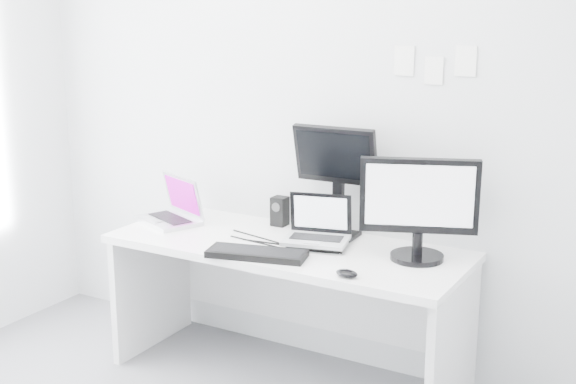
# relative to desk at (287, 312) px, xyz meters

# --- Properties ---
(back_wall) EXTENTS (3.60, 0.00, 3.60)m
(back_wall) POSITION_rel_desk_xyz_m (0.00, 0.35, 0.99)
(back_wall) COLOR silver
(back_wall) RESTS_ON ground
(desk) EXTENTS (1.80, 0.70, 0.73)m
(desk) POSITION_rel_desk_xyz_m (0.00, 0.00, 0.00)
(desk) COLOR white
(desk) RESTS_ON ground
(macbook) EXTENTS (0.42, 0.38, 0.26)m
(macbook) POSITION_rel_desk_xyz_m (-0.75, 0.01, 0.50)
(macbook) COLOR silver
(macbook) RESTS_ON desk
(speaker) EXTENTS (0.09, 0.09, 0.16)m
(speaker) POSITION_rel_desk_xyz_m (-0.19, 0.26, 0.44)
(speaker) COLOR black
(speaker) RESTS_ON desk
(dell_laptop) EXTENTS (0.36, 0.31, 0.26)m
(dell_laptop) POSITION_rel_desk_xyz_m (0.15, 0.03, 0.49)
(dell_laptop) COLOR #AFB2B7
(dell_laptop) RESTS_ON desk
(rear_monitor) EXTENTS (0.44, 0.17, 0.59)m
(rear_monitor) POSITION_rel_desk_xyz_m (0.15, 0.24, 0.66)
(rear_monitor) COLOR black
(rear_monitor) RESTS_ON desk
(samsung_monitor) EXTENTS (0.59, 0.43, 0.50)m
(samsung_monitor) POSITION_rel_desk_xyz_m (0.65, 0.09, 0.61)
(samsung_monitor) COLOR black
(samsung_monitor) RESTS_ON desk
(keyboard) EXTENTS (0.49, 0.28, 0.03)m
(keyboard) POSITION_rel_desk_xyz_m (-0.02, -0.25, 0.38)
(keyboard) COLOR black
(keyboard) RESTS_ON desk
(mouse) EXTENTS (0.11, 0.07, 0.03)m
(mouse) POSITION_rel_desk_xyz_m (0.47, -0.28, 0.38)
(mouse) COLOR black
(mouse) RESTS_ON desk
(wall_note_0) EXTENTS (0.10, 0.00, 0.14)m
(wall_note_0) POSITION_rel_desk_xyz_m (0.45, 0.34, 1.26)
(wall_note_0) COLOR white
(wall_note_0) RESTS_ON back_wall
(wall_note_1) EXTENTS (0.09, 0.00, 0.13)m
(wall_note_1) POSITION_rel_desk_xyz_m (0.60, 0.34, 1.22)
(wall_note_1) COLOR white
(wall_note_1) RESTS_ON back_wall
(wall_note_2) EXTENTS (0.10, 0.00, 0.14)m
(wall_note_2) POSITION_rel_desk_xyz_m (0.75, 0.34, 1.26)
(wall_note_2) COLOR white
(wall_note_2) RESTS_ON back_wall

